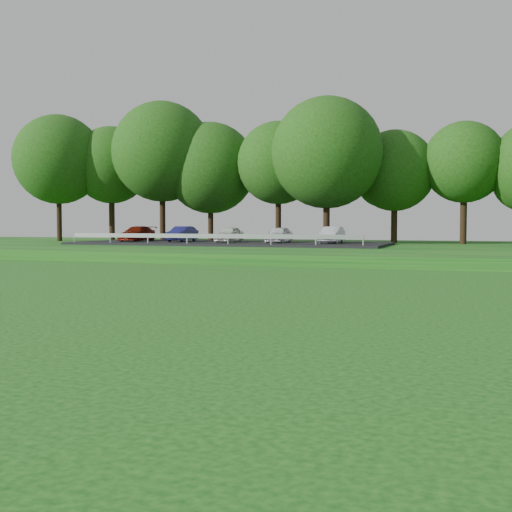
% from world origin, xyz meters
% --- Properties ---
extents(parking_lot, '(24.00, 9.00, 1.38)m').
position_xyz_m(parking_lot, '(-24.28, 32.80, 1.01)').
color(parking_lot, black).
rests_on(parking_lot, berm).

